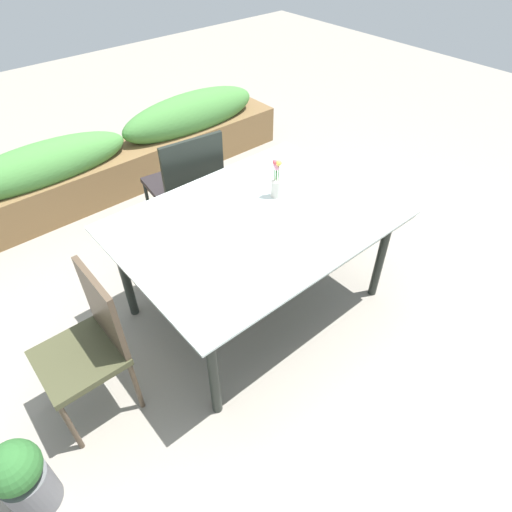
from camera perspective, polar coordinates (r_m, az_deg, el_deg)
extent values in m
plane|color=gray|center=(3.15, -1.65, -5.76)|extent=(12.00, 12.00, 0.00)
cube|color=silver|center=(2.64, 0.00, 4.73)|extent=(1.64, 1.20, 0.02)
cube|color=#232823|center=(2.65, 0.00, 4.39)|extent=(1.61, 1.17, 0.02)
cylinder|color=#232823|center=(2.35, -5.56, -14.92)|extent=(0.06, 0.06, 0.73)
cylinder|color=#232823|center=(3.07, 16.02, 0.06)|extent=(0.06, 0.06, 0.73)
cylinder|color=#232823|center=(2.94, -16.77, -2.35)|extent=(0.06, 0.06, 0.73)
cylinder|color=#232823|center=(3.53, 3.61, 7.96)|extent=(0.06, 0.06, 0.73)
cube|color=black|center=(3.49, -9.53, 9.14)|extent=(0.55, 0.55, 0.04)
cube|color=black|center=(3.18, -8.13, 11.02)|extent=(0.47, 0.09, 0.47)
cylinder|color=black|center=(3.74, -13.83, 6.42)|extent=(0.03, 0.03, 0.46)
cylinder|color=black|center=(3.88, -7.61, 8.71)|extent=(0.03, 0.03, 0.46)
cylinder|color=black|center=(3.39, -10.82, 2.78)|extent=(0.03, 0.03, 0.46)
cylinder|color=black|center=(3.54, -4.14, 5.40)|extent=(0.03, 0.03, 0.46)
cube|color=#424229|center=(2.48, -22.10, -12.23)|extent=(0.41, 0.41, 0.04)
cube|color=#4C3D2D|center=(2.32, -19.43, -6.61)|extent=(0.03, 0.39, 0.45)
cylinder|color=#4C3D2D|center=(2.54, -22.98, -19.86)|extent=(0.03, 0.03, 0.43)
cylinder|color=#4C3D2D|center=(2.76, -25.90, -14.19)|extent=(0.03, 0.03, 0.43)
cylinder|color=#4C3D2D|center=(2.56, -15.37, -15.97)|extent=(0.03, 0.03, 0.43)
cylinder|color=#4C3D2D|center=(2.78, -19.00, -10.75)|extent=(0.03, 0.03, 0.43)
cylinder|color=silver|center=(2.81, 2.65, 8.81)|extent=(0.07, 0.07, 0.11)
cylinder|color=#387233|center=(2.75, 2.95, 10.53)|extent=(0.01, 0.00, 0.17)
sphere|color=#EFCC4C|center=(2.71, 3.02, 12.05)|extent=(0.04, 0.04, 0.04)
cylinder|color=#387233|center=(2.75, 2.45, 10.63)|extent=(0.01, 0.01, 0.17)
sphere|color=#DB4C56|center=(2.71, 2.50, 12.16)|extent=(0.03, 0.03, 0.03)
cylinder|color=#387233|center=(2.76, 2.70, 10.26)|extent=(0.01, 0.00, 0.13)
sphere|color=pink|center=(2.73, 2.75, 11.43)|extent=(0.03, 0.03, 0.03)
cylinder|color=#387233|center=(2.77, 2.62, 10.48)|extent=(0.01, 0.01, 0.14)
sphere|color=pink|center=(2.73, 2.66, 11.76)|extent=(0.04, 0.04, 0.04)
cube|color=brown|center=(4.42, -16.24, 11.18)|extent=(3.31, 0.46, 0.38)
ellipsoid|color=#47843D|center=(4.09, -26.21, 10.55)|extent=(1.49, 0.42, 0.36)
ellipsoid|color=#47843D|center=(4.59, -8.53, 17.88)|extent=(1.49, 0.42, 0.40)
cylinder|color=slate|center=(2.56, -27.25, -25.37)|extent=(0.22, 0.22, 0.27)
sphere|color=#2D662D|center=(2.37, -29.12, -23.00)|extent=(0.24, 0.24, 0.24)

